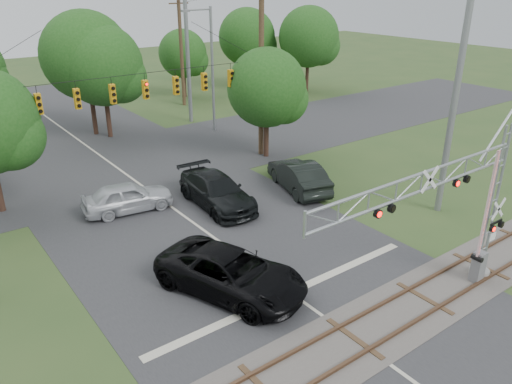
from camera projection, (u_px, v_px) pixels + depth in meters
ground at (400, 373)px, 16.10m from camera, size 160.00×160.00×0.00m
road_main at (228, 248)px, 23.46m from camera, size 14.00×90.00×0.02m
road_cross at (114, 165)px, 33.78m from camera, size 90.00×12.00×0.02m
railroad_track at (354, 339)px, 17.56m from camera, size 90.00×3.20×0.17m
crossing_gantry at (452, 206)px, 17.98m from camera, size 10.74×0.85×6.66m
traffic_signal_span at (143, 89)px, 29.03m from camera, size 19.34×0.36×11.50m
pickup_black at (231, 273)px, 19.93m from camera, size 4.95×6.93×1.75m
car_dark at (217, 191)px, 27.57m from camera, size 2.81×6.12×1.73m
sedan_silver at (128, 197)px, 26.95m from camera, size 5.03×2.58×1.64m
suv_dark at (299, 176)px, 29.64m from camera, size 3.33×5.75×1.79m
streetlight at (210, 64)px, 39.35m from camera, size 2.59×0.27×9.73m
utility_poles at (156, 72)px, 31.20m from camera, size 24.35×30.16×13.68m
treeline at (87, 64)px, 39.01m from camera, size 59.02×26.97×9.64m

